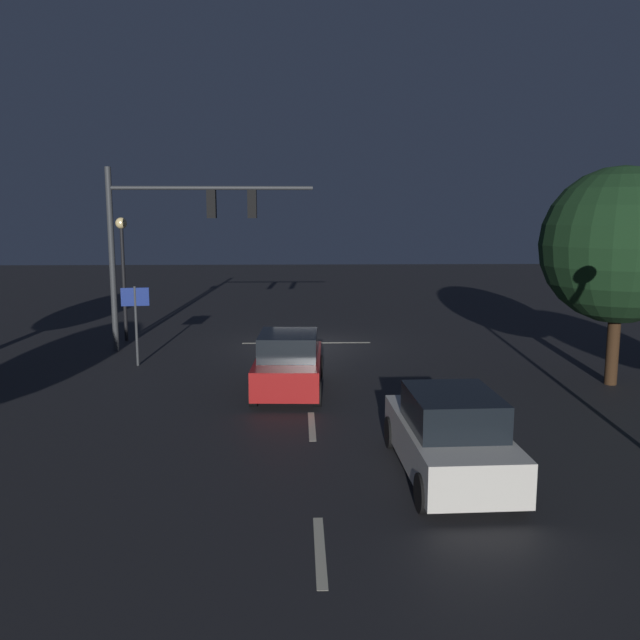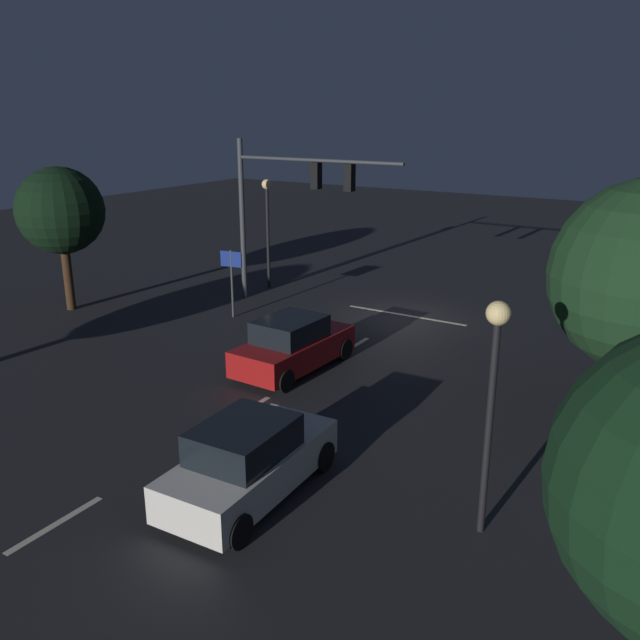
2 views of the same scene
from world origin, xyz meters
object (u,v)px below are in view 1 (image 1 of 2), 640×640
Objects in this scene: traffic_signal_assembly at (176,226)px; route_sign at (136,309)px; car_distant at (450,436)px; street_lamp_right_kerb at (123,255)px; car_approaching at (289,363)px; tree_left_near at (620,246)px.

traffic_signal_assembly reaches higher than route_sign.
street_lamp_right_kerb is (9.76, -14.22, 2.62)m from car_distant.
street_lamp_right_kerb is (6.57, -7.81, 2.62)m from car_approaching.
street_lamp_right_kerb is 0.76× the size of tree_left_near.
tree_left_near is at bearing -132.99° from car_distant.
car_approaching is 10.54m from street_lamp_right_kerb.
tree_left_near is at bearing 158.17° from traffic_signal_assembly.
car_distant is 0.91× the size of street_lamp_right_kerb.
route_sign is (5.08, -3.36, 1.12)m from car_approaching.
traffic_signal_assembly is 3.32m from street_lamp_right_kerb.
street_lamp_right_kerb reaches higher than car_distant.
car_approaching and car_distant have the same top height.
street_lamp_right_kerb is at bearing -49.95° from car_approaching.
street_lamp_right_kerb is at bearing -38.08° from traffic_signal_assembly.
tree_left_near reaches higher than street_lamp_right_kerb.
street_lamp_right_kerb is at bearing -24.64° from tree_left_near.
traffic_signal_assembly reaches higher than car_distant.
car_approaching is at bearing 124.95° from traffic_signal_assembly.
car_distant is at bearing 116.47° from car_approaching.
tree_left_near is (-9.55, -0.42, 3.31)m from car_approaching.
route_sign is at bearing -49.75° from car_distant.
traffic_signal_assembly reaches higher than tree_left_near.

